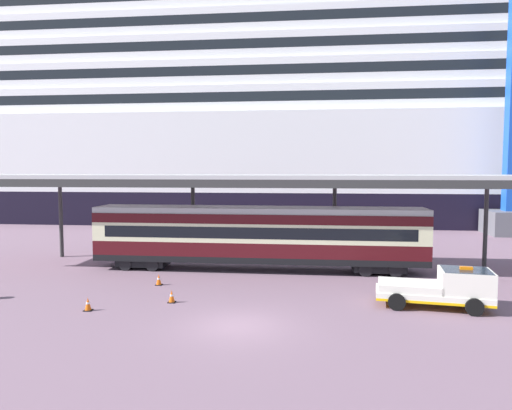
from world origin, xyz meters
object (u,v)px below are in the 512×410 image
object	(u,v)px
traffic_cone_far	(172,296)
traffic_cone_near	(159,280)
traffic_cone_mid	(88,304)
cruise_ship	(228,116)
train_carriage	(258,235)
service_truck	(444,287)

from	to	relation	value
traffic_cone_far	traffic_cone_near	bearing A→B (deg)	117.76
traffic_cone_mid	traffic_cone_far	world-z (taller)	traffic_cone_far
cruise_ship	train_carriage	size ratio (longest dim) A/B	7.14
train_carriage	service_truck	bearing A→B (deg)	-36.96
cruise_ship	traffic_cone_mid	size ratio (longest dim) A/B	244.16
traffic_cone_near	cruise_ship	bearing A→B (deg)	94.21
traffic_cone_mid	traffic_cone_far	xyz separation A→B (m)	(3.48, 1.72, 0.00)
cruise_ship	traffic_cone_far	xyz separation A→B (m)	(4.70, -43.60, -13.73)
cruise_ship	service_truck	size ratio (longest dim) A/B	27.87
cruise_ship	traffic_cone_near	xyz separation A→B (m)	(2.96, -40.30, -13.73)
service_truck	traffic_cone_mid	xyz separation A→B (m)	(-16.55, -2.33, -0.69)
train_carriage	traffic_cone_mid	size ratio (longest dim) A/B	34.19
train_carriage	traffic_cone_near	world-z (taller)	train_carriage
traffic_cone_near	train_carriage	bearing A→B (deg)	41.45
traffic_cone_far	cruise_ship	bearing A→B (deg)	96.15
service_truck	traffic_cone_near	xyz separation A→B (m)	(-14.81, 2.69, -0.68)
traffic_cone_near	traffic_cone_far	world-z (taller)	traffic_cone_near
traffic_cone_mid	traffic_cone_far	bearing A→B (deg)	26.34
cruise_ship	traffic_cone_near	size ratio (longest dim) A/B	237.85
train_carriage	service_truck	xyz separation A→B (m)	(9.64, -7.25, -1.31)
train_carriage	traffic_cone_far	distance (m)	8.81
train_carriage	traffic_cone_mid	xyz separation A→B (m)	(-6.91, -9.59, -2.00)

